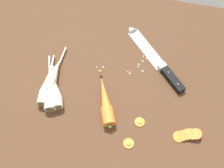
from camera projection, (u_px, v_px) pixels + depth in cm
name	position (u px, v px, depth cm)	size (l,w,h in cm)	color
ground_plane	(113.00, 84.00, 99.01)	(120.00, 90.00, 4.00)	brown
chefs_knife	(153.00, 56.00, 101.83)	(26.11, 27.70, 4.18)	silver
whole_carrot	(106.00, 102.00, 90.96)	(10.58, 20.74, 4.20)	orange
parsnip_front	(46.00, 87.00, 93.88)	(5.73, 20.77, 4.00)	beige
parsnip_mid_left	(50.00, 91.00, 93.21)	(9.93, 21.78, 4.00)	beige
parsnip_mid_right	(53.00, 75.00, 96.20)	(4.29, 19.72, 4.00)	beige
parsnip_back	(56.00, 93.00, 92.74)	(9.16, 16.78, 4.00)	beige
carrot_slice_stack	(187.00, 135.00, 86.62)	(8.89, 5.35, 3.33)	orange
carrot_slice_stray_near	(140.00, 122.00, 89.40)	(3.34, 3.34, 0.70)	orange
carrot_slice_stray_mid	(129.00, 143.00, 85.90)	(3.46, 3.46, 0.70)	orange
mince_crumbs	(133.00, 65.00, 100.16)	(18.38, 9.38, 0.88)	beige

